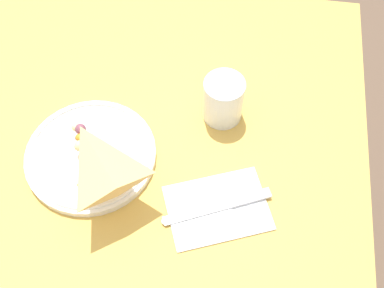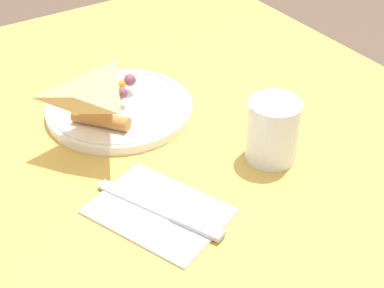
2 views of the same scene
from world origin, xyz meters
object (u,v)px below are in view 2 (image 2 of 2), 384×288
Objects in this scene: plate_pizza at (119,106)px; milk_glass at (273,132)px; napkin_folded at (159,211)px; butter_knife at (165,212)px; dining_table at (170,164)px.

plate_pizza is 2.53× the size of milk_glass.
milk_glass is 0.22m from napkin_folded.
napkin_folded is (-0.26, 0.07, -0.01)m from plate_pizza.
butter_knife is at bearing 165.64° from plate_pizza.
dining_table is at bearing -34.18° from napkin_folded.
napkin_folded is (-0.01, 0.21, -0.04)m from milk_glass.
milk_glass reaches higher than napkin_folded.
napkin_folded reaches higher than dining_table.
milk_glass is 0.21m from butter_knife.
plate_pizza is 0.27m from napkin_folded.
butter_knife is (-0.22, 0.14, 0.12)m from dining_table.
plate_pizza is 1.28× the size of butter_knife.
milk_glass is 0.46× the size of napkin_folded.
plate_pizza is at bearing 60.79° from dining_table.
plate_pizza is at bearing 29.95° from milk_glass.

